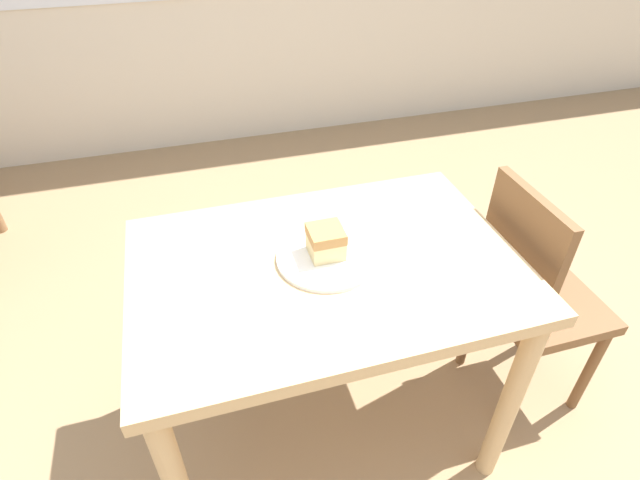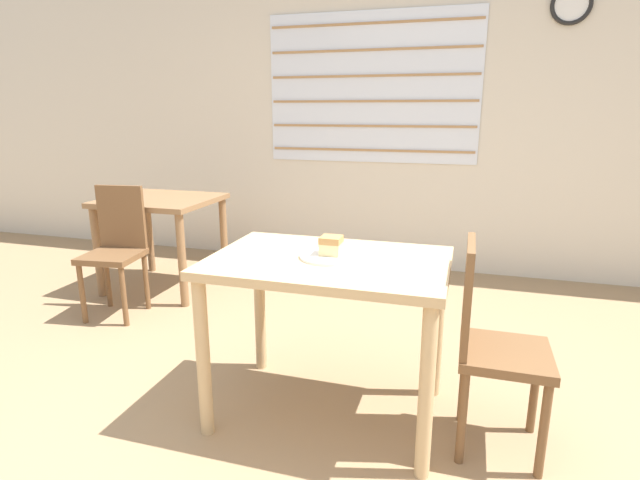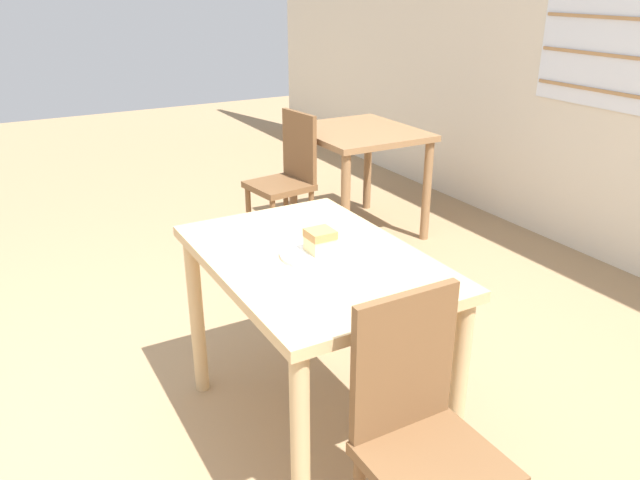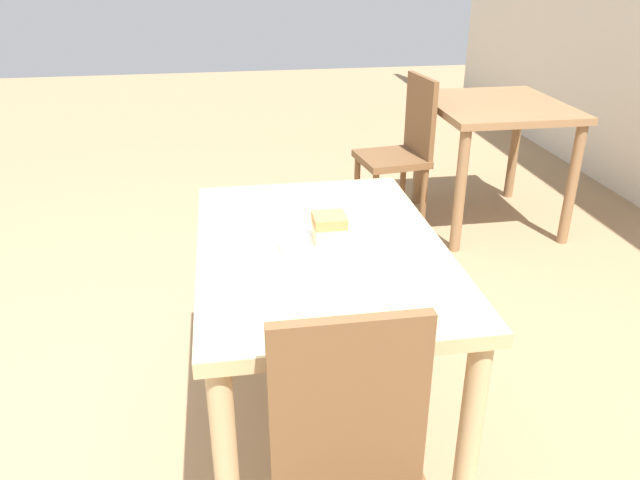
% 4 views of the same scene
% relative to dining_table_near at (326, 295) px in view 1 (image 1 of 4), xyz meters
% --- Properties ---
extents(dining_table_near, '(1.05, 0.72, 0.77)m').
position_rel_dining_table_near_xyz_m(dining_table_near, '(0.00, 0.00, 0.00)').
color(dining_table_near, tan).
rests_on(dining_table_near, ground_plane).
extents(chair_near_window, '(0.36, 0.36, 0.90)m').
position_rel_dining_table_near_xyz_m(chair_near_window, '(0.70, -0.04, -0.16)').
color(chair_near_window, brown).
rests_on(chair_near_window, ground_plane).
extents(plate, '(0.28, 0.28, 0.01)m').
position_rel_dining_table_near_xyz_m(plate, '(0.01, 0.01, 0.13)').
color(plate, white).
rests_on(plate, dining_table_near).
extents(cake_slice, '(0.09, 0.09, 0.08)m').
position_rel_dining_table_near_xyz_m(cake_slice, '(0.00, 0.02, 0.17)').
color(cake_slice, '#E5CC89').
rests_on(cake_slice, plate).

